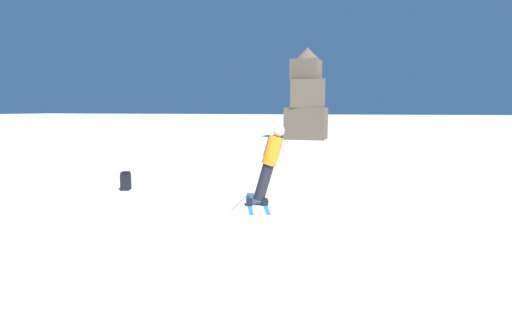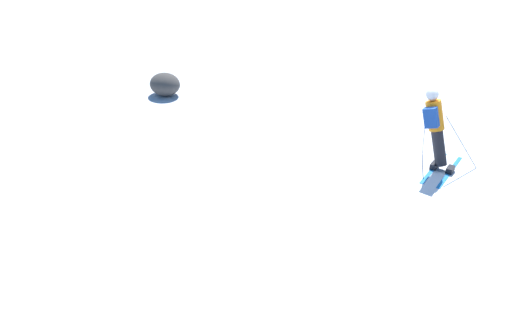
# 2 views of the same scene
# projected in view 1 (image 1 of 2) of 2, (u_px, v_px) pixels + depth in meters

# --- Properties ---
(ground_plane) EXTENTS (300.00, 300.00, 0.00)m
(ground_plane) POSITION_uv_depth(u_px,v_px,m) (283.00, 207.00, 9.06)
(ground_plane) COLOR white
(skier) EXTENTS (1.33, 1.85, 1.90)m
(skier) POSITION_uv_depth(u_px,v_px,m) (270.00, 159.00, 9.14)
(skier) COLOR #1E7AC6
(skier) RESTS_ON ground
(rock_pillar) EXTENTS (2.89, 2.54, 6.57)m
(rock_pillar) POSITION_uv_depth(u_px,v_px,m) (307.00, 101.00, 28.97)
(rock_pillar) COLOR brown
(rock_pillar) RESTS_ON ground
(spare_backpack) EXTENTS (0.30, 0.35, 0.50)m
(spare_backpack) POSITION_uv_depth(u_px,v_px,m) (126.00, 181.00, 10.92)
(spare_backpack) COLOR black
(spare_backpack) RESTS_ON ground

